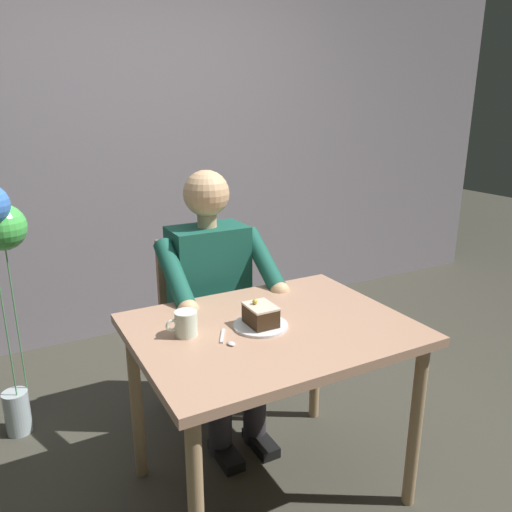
{
  "coord_description": "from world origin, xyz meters",
  "views": [
    {
      "loc": [
        0.88,
        1.5,
        1.56
      ],
      "look_at": [
        0.01,
        -0.1,
        1.0
      ],
      "focal_mm": 35.15,
      "sensor_mm": 36.0,
      "label": 1
    }
  ],
  "objects": [
    {
      "name": "dessert_spoon",
      "position": [
        0.2,
        0.04,
        0.75
      ],
      "size": [
        0.06,
        0.14,
        0.01
      ],
      "color": "silver",
      "rests_on": "dining_table"
    },
    {
      "name": "chair",
      "position": [
        0.0,
        -0.7,
        0.5
      ],
      "size": [
        0.42,
        0.42,
        0.91
      ],
      "color": "#A27859",
      "rests_on": "ground"
    },
    {
      "name": "dining_table",
      "position": [
        0.0,
        0.0,
        0.66
      ],
      "size": [
        1.03,
        0.79,
        0.75
      ],
      "color": "tan",
      "rests_on": "ground"
    },
    {
      "name": "balloon_display",
      "position": [
        0.87,
        -0.91,
        0.92
      ],
      "size": [
        0.25,
        0.25,
        1.24
      ],
      "color": "#B2C1C6",
      "rests_on": "ground"
    },
    {
      "name": "coffee_cup",
      "position": [
        0.32,
        -0.07,
        0.8
      ],
      "size": [
        0.12,
        0.08,
        0.09
      ],
      "color": "silver",
      "rests_on": "dining_table"
    },
    {
      "name": "cafe_rear_panel",
      "position": [
        0.0,
        -1.87,
        1.5
      ],
      "size": [
        6.4,
        0.12,
        3.0
      ],
      "primitive_type": "cube",
      "color": "gray",
      "rests_on": "ground"
    },
    {
      "name": "cake_slice",
      "position": [
        0.04,
        -0.01,
        0.8
      ],
      "size": [
        0.1,
        0.13,
        0.1
      ],
      "color": "#392514",
      "rests_on": "dessert_plate"
    },
    {
      "name": "ground_plane",
      "position": [
        0.0,
        0.0,
        0.0
      ],
      "size": [
        14.0,
        14.0,
        0.0
      ],
      "primitive_type": "plane",
      "color": "#3E3C32"
    },
    {
      "name": "dessert_plate",
      "position": [
        0.04,
        -0.01,
        0.75
      ],
      "size": [
        0.21,
        0.21,
        0.01
      ],
      "primitive_type": "cylinder",
      "color": "white",
      "rests_on": "dining_table"
    },
    {
      "name": "seated_person",
      "position": [
        -0.0,
        -0.53,
        0.67
      ],
      "size": [
        0.53,
        0.58,
        1.27
      ],
      "color": "#185446",
      "rests_on": "ground"
    }
  ]
}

